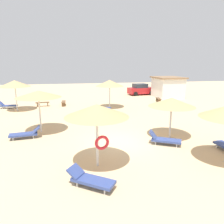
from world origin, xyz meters
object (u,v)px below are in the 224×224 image
(parasol_4, at_px, (97,111))
(lounger_4, at_px, (90,179))
(parasol_1, at_px, (15,84))
(parasol_2, at_px, (172,102))
(bench_0, at_px, (158,99))
(lounger_2, at_px, (164,139))
(parasol_5, at_px, (110,83))
(lounger_1, at_px, (8,105))
(beach_cabana, at_px, (168,87))
(lounger_3, at_px, (26,134))
(lounger_5, at_px, (103,109))
(parasol_3, at_px, (38,94))
(parked_car, at_px, (141,90))
(bench_1, at_px, (64,103))
(bench_2, at_px, (43,103))

(parasol_4, height_order, lounger_4, parasol_4)
(parasol_1, height_order, parasol_2, parasol_1)
(bench_0, bearing_deg, lounger_2, -112.31)
(lounger_4, relative_size, bench_0, 1.23)
(parasol_4, xyz_separation_m, parasol_5, (3.06, 13.01, 0.05))
(lounger_1, xyz_separation_m, beach_cabana, (20.21, 3.42, 1.16))
(lounger_3, bearing_deg, lounger_5, 47.00)
(bench_0, bearing_deg, beach_cabana, 48.94)
(parasol_3, xyz_separation_m, lounger_1, (-4.56, 9.25, -2.37))
(parked_car, bearing_deg, parasol_1, -152.97)
(parasol_5, xyz_separation_m, bench_1, (-4.97, 2.28, -2.34))
(lounger_4, bearing_deg, bench_0, 58.87)
(lounger_4, distance_m, bench_1, 17.04)
(beach_cabana, bearing_deg, parasol_3, -141.01)
(parked_car, bearing_deg, lounger_1, -158.76)
(lounger_3, bearing_deg, parked_car, 51.38)
(parasol_3, height_order, lounger_2, parasol_3)
(lounger_2, distance_m, beach_cabana, 18.50)
(bench_1, xyz_separation_m, beach_cabana, (14.32, 3.08, 1.14))
(parasol_1, relative_size, lounger_5, 1.74)
(parasol_1, relative_size, bench_1, 2.05)
(lounger_1, height_order, beach_cabana, beach_cabana)
(lounger_4, distance_m, lounger_5, 13.09)
(parasol_4, bearing_deg, lounger_3, 131.39)
(parasol_3, bearing_deg, parked_car, 51.23)
(beach_cabana, bearing_deg, bench_2, -169.38)
(parasol_1, bearing_deg, bench_0, 6.35)
(parasol_3, relative_size, bench_0, 1.97)
(lounger_4, distance_m, parked_car, 25.54)
(lounger_3, height_order, lounger_5, lounger_5)
(lounger_1, distance_m, beach_cabana, 20.53)
(parasol_2, distance_m, bench_1, 14.36)
(parasol_5, xyz_separation_m, lounger_3, (-7.11, -8.42, -2.36))
(parked_car, bearing_deg, bench_0, -89.11)
(lounger_1, distance_m, lounger_4, 18.17)
(parasol_2, height_order, bench_0, parasol_2)
(lounger_1, bearing_deg, parasol_4, -62.48)
(parasol_4, relative_size, lounger_1, 1.53)
(bench_2, distance_m, parked_car, 15.30)
(parasol_2, bearing_deg, parasol_3, 161.60)
(parasol_2, relative_size, parked_car, 0.70)
(parasol_4, relative_size, bench_0, 1.90)
(parked_car, bearing_deg, lounger_5, -125.61)
(beach_cabana, bearing_deg, lounger_4, -122.81)
(bench_2, bearing_deg, beach_cabana, 10.62)
(parasol_3, distance_m, lounger_2, 8.72)
(lounger_2, height_order, bench_2, lounger_2)
(bench_1, bearing_deg, beach_cabana, 12.16)
(parasol_1, bearing_deg, lounger_3, -74.54)
(bench_2, height_order, beach_cabana, beach_cabana)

